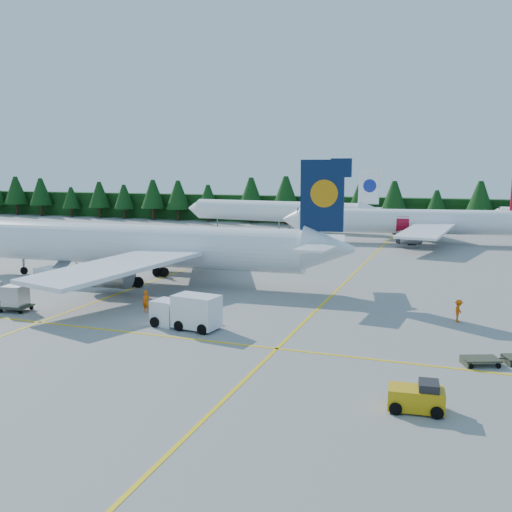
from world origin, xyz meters
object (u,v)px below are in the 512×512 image
(airliner_navy, at_px, (127,245))
(service_truck, at_px, (186,311))
(airstairs, at_px, (58,271))
(airliner_red, at_px, (398,222))
(baggage_tug, at_px, (418,397))

(airliner_navy, distance_m, service_truck, 20.75)
(airliner_navy, height_order, airstairs, airliner_navy)
(airliner_red, xyz_separation_m, airstairs, (-32.13, -44.78, -2.59))
(airliner_red, bearing_deg, baggage_tug, -92.37)
(baggage_tug, bearing_deg, airliner_red, 91.25)
(airstairs, height_order, baggage_tug, airstairs)
(airliner_navy, distance_m, airliner_red, 49.24)
(airliner_navy, xyz_separation_m, airstairs, (-7.71, -2.02, -3.01))
(airstairs, bearing_deg, service_truck, -16.24)
(airliner_red, relative_size, airstairs, 5.71)
(service_truck, relative_size, baggage_tug, 1.96)
(airliner_navy, height_order, baggage_tug, airliner_navy)
(airliner_navy, distance_m, baggage_tug, 40.83)
(airstairs, bearing_deg, baggage_tug, -15.65)
(airliner_red, height_order, service_truck, airliner_red)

